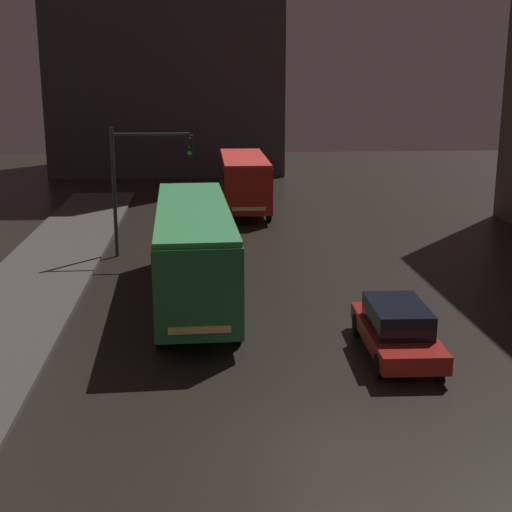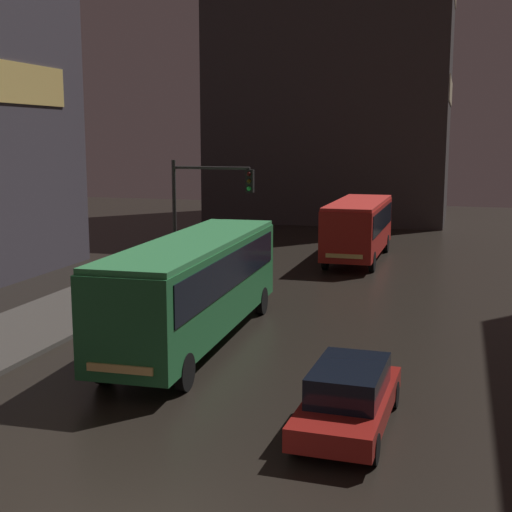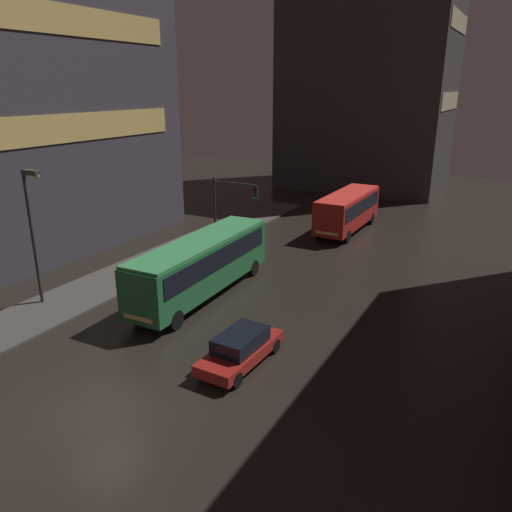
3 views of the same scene
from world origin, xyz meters
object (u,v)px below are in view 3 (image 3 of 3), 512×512
(bus_near, at_px, (202,261))
(car_taxi, at_px, (241,348))
(traffic_light_main, at_px, (230,204))
(bus_far, at_px, (348,208))
(street_lamp_sidewalk, at_px, (33,216))

(bus_near, height_order, car_taxi, bus_near)
(bus_near, height_order, traffic_light_main, traffic_light_main)
(bus_near, bearing_deg, traffic_light_main, -73.84)
(bus_far, bearing_deg, car_taxi, 97.74)
(bus_far, xyz_separation_m, traffic_light_main, (-4.92, -10.31, 1.86))
(bus_far, height_order, car_taxi, bus_far)
(car_taxi, height_order, street_lamp_sidewalk, street_lamp_sidewalk)
(car_taxi, xyz_separation_m, traffic_light_main, (-7.81, 11.96, 3.05))
(bus_near, xyz_separation_m, street_lamp_sidewalk, (-6.82, -5.27, 2.96))
(traffic_light_main, bearing_deg, car_taxi, -56.84)
(bus_far, bearing_deg, bus_near, 80.92)
(bus_far, distance_m, street_lamp_sidewalk, 24.33)
(traffic_light_main, height_order, street_lamp_sidewalk, street_lamp_sidewalk)
(bus_near, relative_size, street_lamp_sidewalk, 1.54)
(bus_near, relative_size, bus_far, 1.23)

